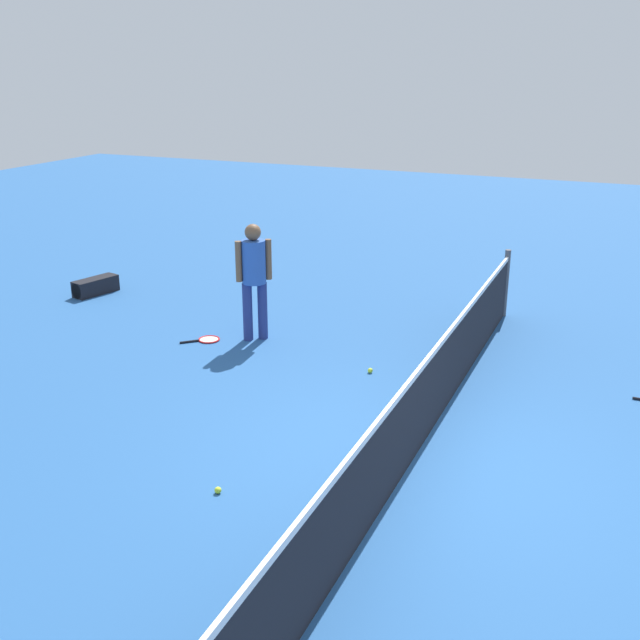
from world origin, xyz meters
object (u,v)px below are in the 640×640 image
at_px(tennis_racket_near_player, 207,340).
at_px(equipment_bag, 94,287).
at_px(tennis_ball_near_player, 370,371).
at_px(tennis_ball_midcourt, 218,490).
at_px(player_near_side, 254,272).

relative_size(tennis_racket_near_player, equipment_bag, 0.64).
bearing_deg(tennis_racket_near_player, equipment_bag, -111.71).
bearing_deg(tennis_racket_near_player, tennis_ball_near_player, 85.74).
height_order(tennis_ball_midcourt, equipment_bag, equipment_bag).
distance_m(player_near_side, tennis_ball_near_player, 2.26).
relative_size(tennis_ball_near_player, equipment_bag, 0.08).
xyz_separation_m(player_near_side, equipment_bag, (-0.85, -3.61, -0.87)).
distance_m(tennis_ball_near_player, equipment_bag, 5.74).
xyz_separation_m(tennis_ball_near_player, equipment_bag, (-1.38, -5.57, 0.11)).
height_order(player_near_side, tennis_ball_midcourt, player_near_side).
bearing_deg(player_near_side, equipment_bag, -103.24).
bearing_deg(tennis_racket_near_player, player_near_side, 118.85).
xyz_separation_m(player_near_side, tennis_racket_near_player, (0.34, -0.62, -1.00)).
distance_m(tennis_ball_midcourt, equipment_bag, 7.02).
bearing_deg(tennis_ball_midcourt, player_near_side, -157.00).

